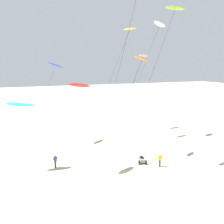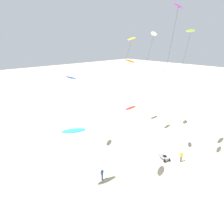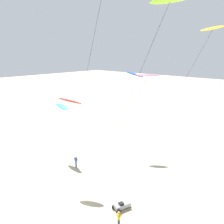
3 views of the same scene
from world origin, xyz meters
name	(u,v)px [view 2 (image 2 of 3)]	position (x,y,z in m)	size (l,w,h in m)	color
ground_plane	(171,184)	(0.00, 0.00, 0.00)	(260.00, 260.00, 0.00)	beige
kite_lime	(191,32)	(8.92, 4.27, 19.23)	(9.90, 1.86, 19.69)	#8CD833
kite_cyan	(74,131)	(-9.55, 7.67, 8.04)	(4.18, 1.24, 8.51)	#33BFE0
kite_orange	(130,61)	(13.16, 19.84, 13.61)	(7.79, 1.48, 14.33)	orange
kite_yellow	(131,40)	(8.11, 15.02, 18.01)	(9.75, 1.85, 18.60)	yellow
kite_pink	(163,72)	(5.79, 6.40, 13.51)	(7.10, 1.72, 13.90)	pink
kite_purple	(178,9)	(3.61, 3.33, 21.78)	(7.88, 1.58, 22.48)	purple
kite_red	(131,108)	(-3.35, 4.40, 10.26)	(5.18, 2.02, 10.81)	red
kite_white	(154,34)	(13.07, 13.97, 18.98)	(10.19, 2.20, 19.74)	white
kite_blue	(71,78)	(-3.65, 16.83, 12.42)	(6.35, 2.17, 13.09)	blue
kite_flyer_nearest	(102,174)	(-5.92, 6.95, 0.89)	(0.62, 0.59, 1.67)	navy
kite_flyer_middle	(181,157)	(6.16, 2.22, 0.89)	(0.72, 0.71, 1.67)	#33333D
beach_buggy	(164,157)	(4.76, 4.33, 0.43)	(1.37, 2.13, 0.82)	gray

